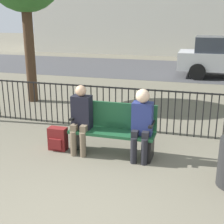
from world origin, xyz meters
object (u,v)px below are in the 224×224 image
(seated_person_1, at_px, (142,121))
(backpack, at_px, (58,139))
(seated_person_0, at_px, (81,116))
(park_bench, at_px, (113,128))

(seated_person_1, bearing_deg, backpack, -179.05)
(seated_person_1, bearing_deg, seated_person_0, -179.99)
(backpack, bearing_deg, park_bench, 8.33)
(seated_person_1, distance_m, backpack, 1.64)
(seated_person_0, distance_m, seated_person_1, 1.09)
(park_bench, xyz_separation_m, backpack, (-1.02, -0.15, -0.28))
(park_bench, xyz_separation_m, seated_person_1, (0.53, -0.12, 0.22))
(seated_person_1, xyz_separation_m, backpack, (-1.56, -0.03, -0.49))
(park_bench, bearing_deg, backpack, -171.67)
(park_bench, relative_size, seated_person_0, 1.22)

